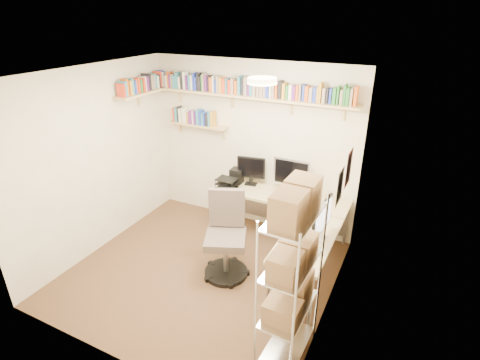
% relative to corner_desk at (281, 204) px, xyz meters
% --- Properties ---
extents(ground, '(3.20, 3.20, 0.00)m').
position_rel_corner_desk_xyz_m(ground, '(-0.69, -0.98, -0.70)').
color(ground, '#4F2F21').
rests_on(ground, ground).
extents(room_shell, '(3.24, 3.04, 2.52)m').
position_rel_corner_desk_xyz_m(room_shell, '(-0.69, -0.98, 0.85)').
color(room_shell, beige).
rests_on(room_shell, ground).
extents(wall_shelves, '(3.12, 1.09, 0.80)m').
position_rel_corner_desk_xyz_m(wall_shelves, '(-1.14, 0.32, 1.33)').
color(wall_shelves, '#DDC07C').
rests_on(wall_shelves, ground).
extents(corner_desk, '(1.88, 1.83, 1.22)m').
position_rel_corner_desk_xyz_m(corner_desk, '(0.00, 0.00, 0.00)').
color(corner_desk, '#CCB385').
rests_on(corner_desk, ground).
extents(office_chair, '(0.64, 0.65, 1.11)m').
position_rel_corner_desk_xyz_m(office_chair, '(-0.41, -0.82, -0.23)').
color(office_chair, black).
rests_on(office_chair, ground).
extents(wire_rack, '(0.38, 0.74, 1.86)m').
position_rel_corner_desk_xyz_m(wire_rack, '(0.73, -1.72, 0.47)').
color(wire_rack, silver).
rests_on(wire_rack, ground).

